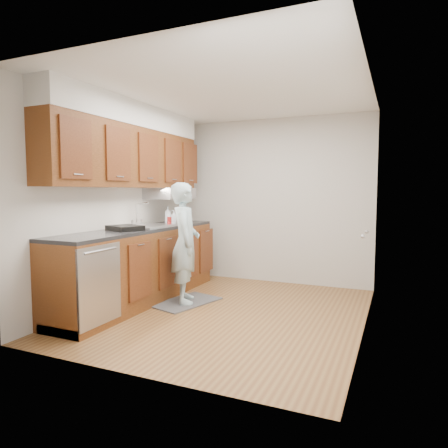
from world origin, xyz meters
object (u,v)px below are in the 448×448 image
Objects in this scene: soda_can at (169,221)px; soap_bottle_b at (174,217)px; soap_bottle_a at (168,215)px; soap_bottle_c at (185,217)px; dish_rack at (125,228)px; steel_can at (178,220)px; person at (185,235)px.

soap_bottle_b is at bearing 104.65° from soda_can.
soap_bottle_a reaches higher than soap_bottle_c.
dish_rack is (-0.08, -0.86, -0.03)m from soda_can.
soap_bottle_a is 0.66× the size of dish_rack.
soap_bottle_b is at bearing 144.92° from steel_can.
steel_can is at bearing 8.04° from person.
soap_bottle_a is (-0.58, 0.54, 0.20)m from person.
dish_rack is at bearing -87.50° from soap_bottle_a.
soap_bottle_c is 1.62× the size of soda_can.
soap_bottle_c is 0.48× the size of dish_rack.
person is 0.59m from soda_can.
soda_can is at bearing -117.86° from steel_can.
soap_bottle_b is (0.07, 0.04, -0.03)m from soap_bottle_a.
soap_bottle_a is 2.23× the size of soda_can.
soap_bottle_b is 1.65× the size of steel_can.
soda_can is 0.86m from dish_rack.
soda_can is at bearing -75.35° from soap_bottle_b.
soap_bottle_a is at bearing -152.30° from soap_bottle_b.
dish_rack is at bearing -98.75° from steel_can.
person is at bearing -48.82° from soap_bottle_b.
soap_bottle_a is at bearing 114.71° from dish_rack.
person is 0.63m from steel_can.
soap_bottle_c is 1.30m from dish_rack.
soap_bottle_c is at bearing 63.89° from soap_bottle_a.
soda_can is 0.14m from steel_can.
soda_can is (0.13, -0.18, -0.07)m from soap_bottle_a.
soap_bottle_a reaches higher than steel_can.
soap_bottle_c reaches higher than soda_can.
soap_bottle_c is 0.32m from steel_can.
soap_bottle_a is at bearing -116.11° from soap_bottle_c.
soap_bottle_b is at bearing -103.78° from soap_bottle_c.
soap_bottle_c is at bearing 90.21° from soda_can.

